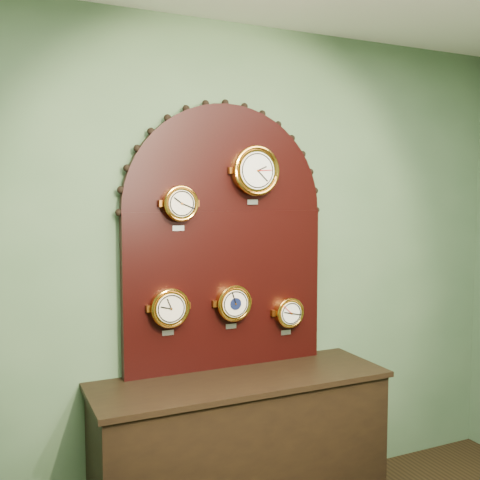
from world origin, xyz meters
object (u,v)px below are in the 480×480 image
barometer (233,303)px  shop_counter (242,453)px  roman_clock (180,203)px  arabic_clock (255,171)px  display_board (225,229)px  tide_clock (289,312)px  hygrometer (169,308)px

barometer → shop_counter: bearing=-96.9°
roman_clock → arabic_clock: arabic_clock is taller
shop_counter → roman_clock: bearing=152.2°
display_board → arabic_clock: bearing=-23.7°
shop_counter → barometer: barometer is taller
shop_counter → roman_clock: (-0.29, 0.15, 1.38)m
arabic_clock → tide_clock: 0.86m
hygrometer → tide_clock: 0.74m
arabic_clock → tide_clock: bearing=0.7°
display_board → barometer: (0.02, -0.07, -0.41)m
display_board → arabic_clock: size_ratio=4.59×
shop_counter → display_board: bearing=90.0°
roman_clock → hygrometer: 0.56m
shop_counter → barometer: bearing=83.1°
display_board → barometer: 0.42m
arabic_clock → hygrometer: arabic_clock is taller
roman_clock → arabic_clock: bearing=-0.3°
arabic_clock → hygrometer: (-0.51, 0.00, -0.74)m
shop_counter → arabic_clock: 1.57m
display_board → tide_clock: bearing=-9.8°
shop_counter → hygrometer: bearing=156.7°
arabic_clock → barometer: bearing=179.3°
tide_clock → hygrometer: bearing=-179.9°
display_board → arabic_clock: 0.37m
shop_counter → arabic_clock: size_ratio=4.80×
shop_counter → tide_clock: tide_clock is taller
roman_clock → tide_clock: (0.67, 0.00, -0.65)m
roman_clock → hygrometer: bearing=-179.5°
shop_counter → roman_clock: roman_clock is taller
shop_counter → arabic_clock: bearing=44.5°
roman_clock → arabic_clock: 0.48m
hygrometer → barometer: size_ratio=1.03×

